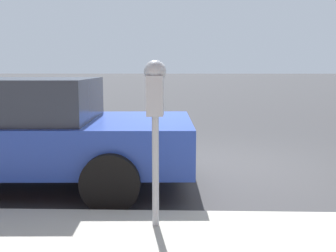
# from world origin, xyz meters

# --- Properties ---
(ground_plane) EXTENTS (220.00, 220.00, 0.00)m
(ground_plane) POSITION_xyz_m (0.00, 0.00, 0.00)
(ground_plane) COLOR #333335
(parking_meter) EXTENTS (0.21, 0.19, 1.45)m
(parking_meter) POSITION_xyz_m (-2.56, 0.82, 1.25)
(parking_meter) COLOR gray
(parking_meter) RESTS_ON sidewalk
(car_blue) EXTENTS (2.22, 4.83, 1.40)m
(car_blue) POSITION_xyz_m (-1.00, 2.91, 0.75)
(car_blue) COLOR navy
(car_blue) RESTS_ON ground_plane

